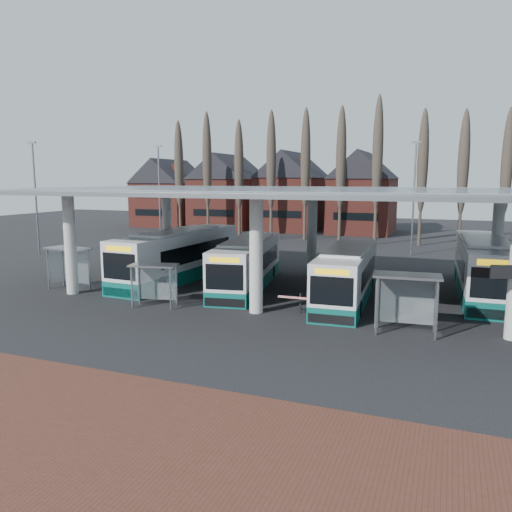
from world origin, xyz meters
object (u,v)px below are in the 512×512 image
at_px(bus_1, 247,264).
at_px(shelter_1, 155,276).
at_px(shelter_0, 70,259).
at_px(shelter_2, 407,290).
at_px(bus_3, 483,268).
at_px(bus_2, 348,275).
at_px(bus_0, 179,256).

distance_m(bus_1, shelter_1, 7.03).
relative_size(shelter_0, shelter_2, 1.00).
relative_size(bus_3, shelter_1, 4.54).
height_order(bus_2, shelter_2, bus_2).
xyz_separation_m(bus_0, shelter_2, (15.70, -6.93, 0.35)).
bearing_deg(bus_1, shelter_2, -41.58).
height_order(bus_1, bus_3, bus_3).
xyz_separation_m(bus_0, bus_2, (12.00, -1.59, -0.18)).
height_order(bus_3, shelter_0, bus_3).
distance_m(bus_0, bus_1, 5.35).
height_order(bus_0, bus_1, bus_0).
xyz_separation_m(shelter_0, shelter_1, (7.34, -1.74, -0.23)).
bearing_deg(bus_2, shelter_1, -153.92).
distance_m(bus_2, shelter_1, 10.89).
height_order(bus_0, shelter_2, bus_0).
xyz_separation_m(bus_0, bus_1, (5.32, -0.49, -0.16)).
relative_size(shelter_0, shelter_1, 1.11).
bearing_deg(bus_3, bus_1, -169.47).
height_order(bus_0, shelter_0, bus_0).
relative_size(bus_0, bus_2, 1.13).
xyz_separation_m(bus_3, shelter_2, (-3.63, -9.61, 0.37)).
xyz_separation_m(bus_1, bus_3, (14.00, 3.17, 0.15)).
relative_size(bus_2, shelter_1, 4.08).
bearing_deg(bus_0, shelter_2, -20.98).
height_order(bus_1, shelter_1, bus_1).
relative_size(bus_0, shelter_1, 4.59).
height_order(shelter_0, shelter_1, shelter_0).
bearing_deg(shelter_2, bus_0, 151.49).
distance_m(bus_2, bus_3, 8.48).
height_order(bus_1, shelter_2, bus_1).
bearing_deg(bus_3, bus_0, -174.33).
xyz_separation_m(bus_1, shelter_0, (-10.15, -4.70, 0.46)).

